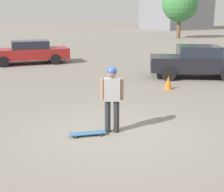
# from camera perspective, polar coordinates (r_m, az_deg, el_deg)

# --- Properties ---
(ground_plane) EXTENTS (220.00, 220.00, 0.00)m
(ground_plane) POSITION_cam_1_polar(r_m,az_deg,el_deg) (8.06, 0.00, -6.58)
(ground_plane) COLOR gray
(person) EXTENTS (0.36, 0.52, 1.70)m
(person) POSITION_cam_1_polar(r_m,az_deg,el_deg) (7.75, 0.00, 0.30)
(person) COLOR #262628
(person) RESTS_ON ground_plane
(skateboard) EXTENTS (0.48, 0.94, 0.07)m
(skateboard) POSITION_cam_1_polar(r_m,az_deg,el_deg) (7.83, -4.44, -6.80)
(skateboard) COLOR #336693
(skateboard) RESTS_ON ground_plane
(car_parked_near) EXTENTS (3.88, 4.50, 1.51)m
(car_parked_near) POSITION_cam_1_polar(r_m,az_deg,el_deg) (15.27, 15.12, 6.17)
(car_parked_near) COLOR black
(car_parked_near) RESTS_ON ground_plane
(car_parked_far) EXTENTS (2.53, 4.96, 1.38)m
(car_parked_far) POSITION_cam_1_polar(r_m,az_deg,el_deg) (19.60, -14.99, 7.82)
(car_parked_far) COLOR maroon
(car_parked_far) RESTS_ON ground_plane
(tree_distant) EXTENTS (4.29, 4.29, 6.25)m
(tree_distant) POSITION_cam_1_polar(r_m,az_deg,el_deg) (40.10, 12.32, 16.13)
(tree_distant) COLOR brown
(tree_distant) RESTS_ON ground_plane
(traffic_cone) EXTENTS (0.31, 0.31, 0.54)m
(traffic_cone) POSITION_cam_1_polar(r_m,az_deg,el_deg) (12.69, 10.24, 2.44)
(traffic_cone) COLOR orange
(traffic_cone) RESTS_ON ground_plane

